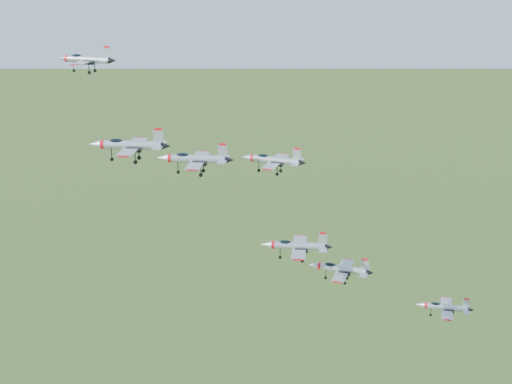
# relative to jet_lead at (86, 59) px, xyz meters

# --- Properties ---
(jet_lead) EXTENTS (12.26, 10.28, 3.28)m
(jet_lead) POSITION_rel_jet_lead_xyz_m (0.00, 0.00, 0.00)
(jet_lead) COLOR #A9ADB6
(jet_left_high) EXTENTS (13.10, 10.74, 3.52)m
(jet_left_high) POSITION_rel_jet_lead_xyz_m (23.46, -17.23, -13.59)
(jet_left_high) COLOR #A9ADB6
(jet_right_high) EXTENTS (11.67, 9.59, 3.13)m
(jet_right_high) POSITION_rel_jet_lead_xyz_m (18.00, -36.23, -6.22)
(jet_right_high) COLOR #A9ADB6
(jet_left_low) EXTENTS (11.52, 9.72, 3.10)m
(jet_left_low) POSITION_rel_jet_lead_xyz_m (36.35, -14.35, -14.22)
(jet_left_low) COLOR #A9ADB6
(jet_right_low) EXTENTS (11.33, 9.30, 3.04)m
(jet_right_low) POSITION_rel_jet_lead_xyz_m (41.10, -27.02, -24.32)
(jet_right_low) COLOR #A9ADB6
(jet_trail) EXTENTS (10.77, 9.07, 2.89)m
(jet_trail) POSITION_rel_jet_lead_xyz_m (48.19, -23.26, -29.68)
(jet_trail) COLOR #A9ADB6
(jet_extra) EXTENTS (10.57, 8.80, 2.82)m
(jet_extra) POSITION_rel_jet_lead_xyz_m (67.83, -9.35, -42.98)
(jet_extra) COLOR #A9ADB6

